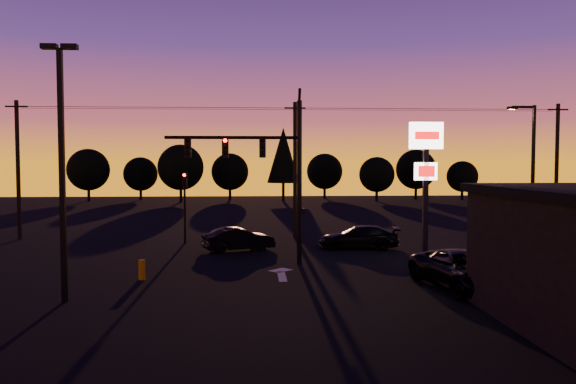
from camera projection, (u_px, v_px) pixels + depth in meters
name	position (u px, v px, depth m)	size (l,w,h in m)	color
ground	(271.00, 282.00, 23.53)	(120.00, 120.00, 0.00)	black
lane_arrow	(281.00, 273.00, 25.23)	(1.20, 3.10, 0.01)	beige
traffic_signal_mast	(267.00, 164.00, 27.25)	(6.79, 0.52, 8.58)	black
secondary_signal	(185.00, 197.00, 34.54)	(0.30, 0.31, 4.35)	black
parking_lot_light	(62.00, 155.00, 19.82)	(1.25, 0.30, 9.14)	black
pylon_sign	(426.00, 164.00, 25.18)	(1.50, 0.28, 6.80)	black
streetlight	(531.00, 173.00, 29.61)	(1.55, 0.35, 8.00)	black
utility_pole_0	(18.00, 169.00, 36.30)	(1.40, 0.26, 9.00)	black
utility_pole_1	(295.00, 168.00, 37.37)	(1.40, 0.26, 9.00)	black
utility_pole_2	(557.00, 168.00, 38.43)	(1.40, 0.26, 9.00)	black
power_wires	(295.00, 109.00, 37.16)	(36.00, 1.22, 0.07)	black
bollard	(142.00, 270.00, 23.89)	(0.28, 0.28, 0.85)	orange
tree_0	(88.00, 170.00, 71.86)	(5.36, 5.36, 6.74)	black
tree_1	(141.00, 174.00, 75.24)	(4.54, 4.54, 5.71)	black
tree_2	(181.00, 167.00, 70.56)	(5.77, 5.78, 7.26)	black
tree_3	(230.00, 172.00, 74.94)	(4.95, 4.95, 6.22)	black
tree_4	(283.00, 155.00, 72.25)	(4.18, 4.18, 9.50)	black
tree_5	(325.00, 171.00, 77.70)	(4.95, 4.95, 6.22)	black
tree_6	(377.00, 175.00, 72.09)	(4.54, 4.54, 5.71)	black
tree_7	(416.00, 169.00, 75.40)	(5.36, 5.36, 6.74)	black
tree_8	(462.00, 176.00, 74.81)	(4.12, 4.12, 5.19)	black
car_mid	(239.00, 239.00, 31.70)	(1.40, 4.02, 1.32)	black
car_right	(359.00, 237.00, 32.50)	(1.88, 4.62, 1.34)	black
suv_parked	(464.00, 270.00, 22.16)	(2.48, 5.37, 1.49)	black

